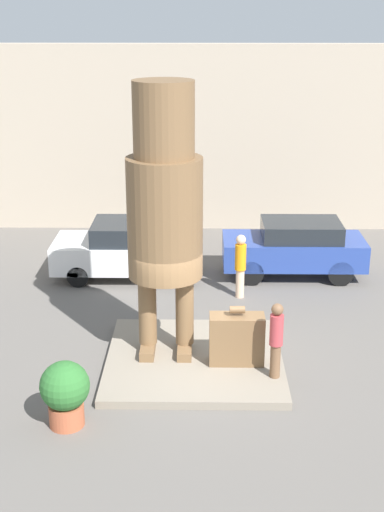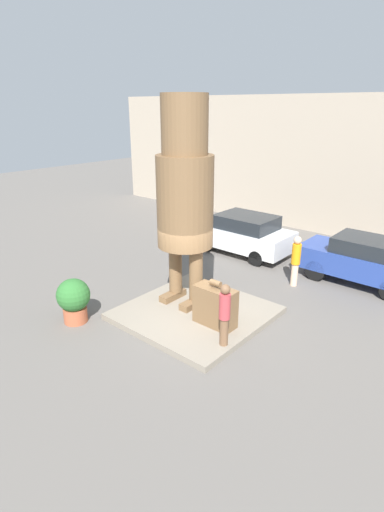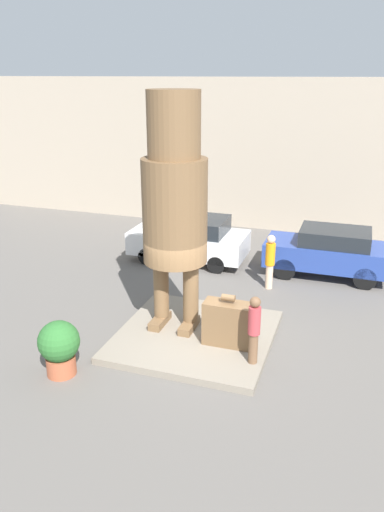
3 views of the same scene
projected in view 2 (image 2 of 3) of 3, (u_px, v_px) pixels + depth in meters
ground_plane at (195, 316)px, 11.64m from camera, size 60.00×60.00×0.00m
pedestal at (195, 313)px, 11.61m from camera, size 3.83×3.83×0.17m
building_backdrop at (344, 168)px, 17.82m from camera, size 28.00×0.60×6.24m
statue_figure at (185, 189)px, 10.93m from camera, size 1.59×1.59×5.87m
giant_suitcase at (215, 306)px, 10.65m from camera, size 1.16×0.52×1.30m
tourist at (225, 312)px, 9.62m from camera, size 0.28×0.28×1.64m
parked_car_white at (243, 233)px, 16.31m from camera, size 4.11×1.89×1.62m
parked_car_blue at (363, 260)px, 13.45m from camera, size 4.03×1.71×1.63m
planter_pot at (74, 299)px, 11.08m from camera, size 0.93×0.93×1.29m
worker_hivis at (296, 259)px, 13.26m from camera, size 0.30×0.30×1.75m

